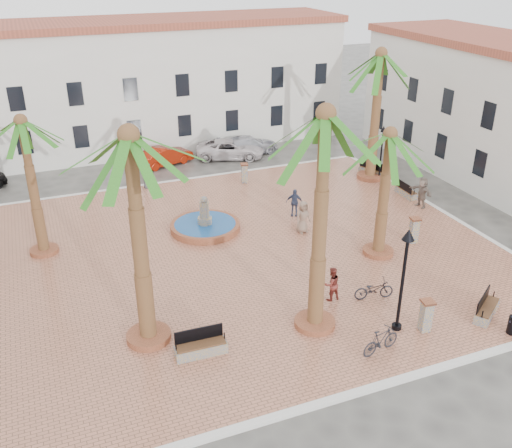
% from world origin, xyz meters
% --- Properties ---
extents(ground, '(120.00, 120.00, 0.00)m').
position_xyz_m(ground, '(0.00, 0.00, 0.00)').
color(ground, '#56544F').
rests_on(ground, ground).
extents(plaza, '(26.00, 22.00, 0.15)m').
position_xyz_m(plaza, '(0.00, 0.00, 0.07)').
color(plaza, '#B77054').
rests_on(plaza, ground).
extents(kerb_n, '(26.30, 0.30, 0.16)m').
position_xyz_m(kerb_n, '(0.00, 11.00, 0.08)').
color(kerb_n, silver).
rests_on(kerb_n, ground).
extents(kerb_s, '(26.30, 0.30, 0.16)m').
position_xyz_m(kerb_s, '(0.00, -11.00, 0.08)').
color(kerb_s, silver).
rests_on(kerb_s, ground).
extents(kerb_e, '(0.30, 22.30, 0.16)m').
position_xyz_m(kerb_e, '(13.00, 0.00, 0.08)').
color(kerb_e, silver).
rests_on(kerb_e, ground).
extents(building_north, '(30.40, 7.40, 9.50)m').
position_xyz_m(building_north, '(-0.00, 19.99, 4.77)').
color(building_north, silver).
rests_on(building_north, ground).
extents(fountain, '(3.82, 3.82, 1.98)m').
position_xyz_m(fountain, '(-0.74, 3.18, 0.42)').
color(fountain, '#9D5234').
rests_on(fountain, plaza).
extents(palm_nw, '(4.64, 4.64, 7.18)m').
position_xyz_m(palm_nw, '(-9.12, 3.74, 6.23)').
color(palm_nw, '#9D5234').
rests_on(palm_nw, plaza).
extents(palm_sw, '(5.71, 5.71, 8.75)m').
position_xyz_m(palm_sw, '(-5.72, -5.35, 7.56)').
color(palm_sw, '#9D5234').
rests_on(palm_sw, plaza).
extents(palm_s, '(5.45, 5.45, 9.22)m').
position_xyz_m(palm_s, '(0.80, -6.97, 8.05)').
color(palm_s, '#9D5234').
rests_on(palm_s, plaza).
extents(palm_e, '(5.02, 5.02, 6.62)m').
position_xyz_m(palm_e, '(6.60, -2.69, 5.63)').
color(palm_e, '#9D5234').
rests_on(palm_e, plaza).
extents(palm_ne, '(5.72, 5.72, 8.57)m').
position_xyz_m(palm_ne, '(11.91, 6.56, 7.38)').
color(palm_ne, '#9D5234').
rests_on(palm_ne, plaza).
extents(bench_s, '(2.01, 0.68, 1.05)m').
position_xyz_m(bench_s, '(-4.08, -7.02, 0.45)').
color(bench_s, gray).
rests_on(bench_s, plaza).
extents(bench_se, '(1.90, 1.53, 1.00)m').
position_xyz_m(bench_se, '(7.80, -9.06, 0.43)').
color(bench_se, gray).
rests_on(bench_se, plaza).
extents(bench_e, '(0.59, 1.77, 0.92)m').
position_xyz_m(bench_e, '(12.33, 3.08, 0.41)').
color(bench_e, gray).
rests_on(bench_e, plaza).
extents(bench_ne, '(1.33, 2.04, 1.03)m').
position_xyz_m(bench_ne, '(12.38, 6.99, 0.44)').
color(bench_ne, gray).
rests_on(bench_ne, plaza).
extents(lamppost_s, '(0.49, 0.49, 4.51)m').
position_xyz_m(lamppost_s, '(3.79, -8.42, 3.21)').
color(lamppost_s, black).
rests_on(lamppost_s, plaza).
extents(lamppost_e, '(0.40, 0.40, 3.65)m').
position_xyz_m(lamppost_e, '(12.34, 6.14, 2.62)').
color(lamppost_e, black).
rests_on(lamppost_e, plaza).
extents(bollard_se, '(0.57, 0.57, 1.41)m').
position_xyz_m(bollard_se, '(4.76, -8.93, 0.88)').
color(bollard_se, gray).
rests_on(bollard_se, plaza).
extents(bollard_n, '(0.56, 0.56, 1.31)m').
position_xyz_m(bollard_n, '(3.76, 8.94, 0.83)').
color(bollard_n, gray).
rests_on(bollard_n, plaza).
extents(bollard_e, '(0.57, 0.57, 1.40)m').
position_xyz_m(bollard_e, '(8.98, -2.32, 0.87)').
color(bollard_e, gray).
rests_on(bollard_e, plaza).
extents(bicycle_a, '(1.87, 0.97, 0.93)m').
position_xyz_m(bicycle_a, '(4.11, -6.16, 0.62)').
color(bicycle_a, black).
rests_on(bicycle_a, plaza).
extents(cyclist_b, '(0.81, 0.65, 1.58)m').
position_xyz_m(cyclist_b, '(2.34, -5.52, 0.94)').
color(cyclist_b, maroon).
rests_on(cyclist_b, plaza).
extents(bicycle_b, '(1.83, 0.84, 1.06)m').
position_xyz_m(bicycle_b, '(2.33, -9.45, 0.68)').
color(bicycle_b, black).
rests_on(bicycle_b, plaza).
extents(pedestrian_fountain_a, '(0.98, 0.74, 1.81)m').
position_xyz_m(pedestrian_fountain_a, '(4.09, 0.91, 1.05)').
color(pedestrian_fountain_a, '#7B6251').
rests_on(pedestrian_fountain_a, plaza).
extents(pedestrian_fountain_b, '(1.03, 0.82, 1.63)m').
position_xyz_m(pedestrian_fountain_b, '(4.59, 3.04, 0.97)').
color(pedestrian_fountain_b, '#343E5C').
rests_on(pedestrian_fountain_b, plaza).
extents(pedestrian_north, '(0.75, 1.21, 1.80)m').
position_xyz_m(pedestrian_north, '(-2.44, 10.40, 1.05)').
color(pedestrian_north, '#434247').
rests_on(pedestrian_north, plaza).
extents(pedestrian_east, '(0.79, 1.80, 1.87)m').
position_xyz_m(pedestrian_east, '(12.16, 1.34, 1.09)').
color(pedestrian_east, '#76655B').
rests_on(pedestrian_east, plaza).
extents(car_red, '(4.35, 2.69, 1.35)m').
position_xyz_m(car_red, '(-0.19, 14.62, 0.68)').
color(car_red, maroon).
rests_on(car_red, ground).
extents(car_silver, '(4.63, 1.90, 1.34)m').
position_xyz_m(car_silver, '(6.33, 14.79, 0.67)').
color(car_silver, silver).
rests_on(car_silver, ground).
extents(car_white, '(5.48, 3.91, 1.39)m').
position_xyz_m(car_white, '(4.68, 14.32, 0.69)').
color(car_white, silver).
rests_on(car_white, ground).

